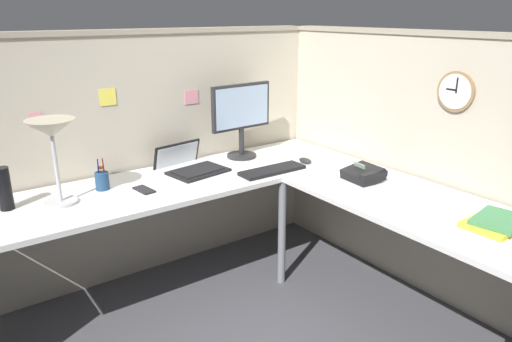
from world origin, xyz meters
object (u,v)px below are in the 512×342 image
Objects in this scene: thermos_flask at (4,189)px; office_phone at (364,175)px; wall_clock at (456,91)px; keyboard at (272,170)px; computer_mouse at (305,160)px; cell_phone at (144,190)px; monitor at (241,115)px; desk_lamp_dome at (52,136)px; pen_cup at (102,181)px; book_stack at (496,222)px; laptop at (189,166)px.

thermos_flask is 1.00× the size of office_phone.
thermos_flask is 2.41m from wall_clock.
keyboard is 0.29m from computer_mouse.
wall_clock is (2.11, -1.07, 0.43)m from thermos_flask.
cell_phone is (-1.07, 0.13, -0.01)m from computer_mouse.
monitor is 0.91m from office_phone.
computer_mouse is 0.47× the size of thermos_flask.
thermos_flask is at bearing 157.30° from office_phone.
monitor is 1.24m from desk_lamp_dome.
desk_lamp_dome reaches higher than keyboard.
thermos_flask is at bearing 162.05° from desk_lamp_dome.
thermos_flask is (-0.49, -0.00, 0.06)m from pen_cup.
monitor reaches higher than cell_phone.
desk_lamp_dome is at bearing 162.02° from cell_phone.
keyboard is at bearing -175.50° from computer_mouse.
thermos_flask is 0.72× the size of book_stack.
laptop is at bearing 154.57° from computer_mouse.
keyboard is (0.40, -0.35, -0.01)m from laptop.
thermos_flask is (-1.45, 0.31, 0.10)m from keyboard.
book_stack is at bearing -88.70° from office_phone.
pen_cup is 2.03m from book_stack.
keyboard is 4.13× the size of computer_mouse.
laptop is 1.08m from office_phone.
computer_mouse is (0.69, -0.33, -0.01)m from laptop.
desk_lamp_dome is 1.46× the size of book_stack.
laptop is 2.98× the size of cell_phone.
pen_cup is at bearing -175.97° from monitor.
desk_lamp_dome is 3.09× the size of cell_phone.
office_phone is 0.72× the size of book_stack.
cell_phone is at bearing 169.20° from keyboard.
computer_mouse is at bearing 93.09° from book_stack.
wall_clock is at bearing -33.44° from pen_cup.
office_phone is at bearing -46.97° from laptop.
wall_clock reaches higher than cell_phone.
computer_mouse is at bearing 4.88° from keyboard.
laptop is 1.06m from thermos_flask.
monitor is at bearing 126.68° from computer_mouse.
laptop is 0.57m from pen_cup.
monitor is at bearing 119.14° from wall_clock.
laptop is 1.00× the size of keyboard.
office_phone is (1.79, -0.75, -0.07)m from thermos_flask.
pen_cup is (-0.99, -0.07, -0.24)m from monitor.
computer_mouse is 0.47× the size of office_phone.
wall_clock is at bearing -46.42° from laptop.
wall_clock is (1.62, -1.07, 0.49)m from pen_cup.
keyboard is 2.99× the size of cell_phone.
desk_lamp_dome is 2.17m from book_stack.
office_phone is (0.31, -0.82, -0.26)m from monitor.
desk_lamp_dome is at bearing -173.17° from monitor.
cell_phone is at bearing -12.96° from thermos_flask.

